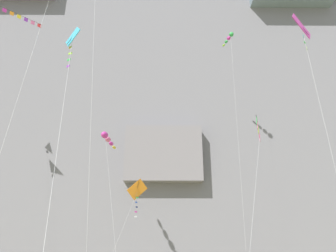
# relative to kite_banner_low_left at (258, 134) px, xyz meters

# --- Properties ---
(cliff_face) EXTENTS (180.00, 25.82, 81.17)m
(cliff_face) POSITION_rel_kite_banner_low_left_xyz_m (-7.23, 35.09, 30.14)
(cliff_face) COLOR gray
(cliff_face) RESTS_ON ground
(kite_banner_low_left) EXTENTS (3.79, 6.33, 11.11)m
(kite_banner_low_left) POSITION_rel_kite_banner_low_left_xyz_m (0.00, 0.00, 0.00)
(kite_banner_low_left) COLOR black
(kite_banner_low_left) RESTS_ON ground
(kite_banner_high_right) EXTENTS (3.20, 6.13, 22.34)m
(kite_banner_high_right) POSITION_rel_kite_banner_low_left_xyz_m (-20.26, 0.62, 9.61)
(kite_banner_high_right) COLOR black
(kite_banner_high_right) RESTS_ON ground
(kite_diamond_far_left) EXTENTS (2.74, 6.43, 14.15)m
(kite_diamond_far_left) POSITION_rel_kite_banner_low_left_xyz_m (-11.79, -7.90, 2.37)
(kite_diamond_far_left) COLOR #38B2D1
(kite_diamond_far_left) RESTS_ON ground
(kite_diamond_upper_mid) EXTENTS (1.97, 3.36, 18.84)m
(kite_diamond_upper_mid) POSITION_rel_kite_banner_low_left_xyz_m (2.97, -3.30, 6.89)
(kite_diamond_upper_mid) COLOR #CC3399
(kite_diamond_upper_mid) RESTS_ON ground
(kite_diamond_front_field) EXTENTS (3.52, 5.38, 9.89)m
(kite_diamond_front_field) POSITION_rel_kite_banner_low_left_xyz_m (-10.22, 14.49, -2.00)
(kite_diamond_front_field) COLOR orange
(kite_diamond_front_field) RESTS_ON ground
(kite_windsock_high_center) EXTENTS (3.50, 8.99, 14.89)m
(kite_windsock_high_center) POSITION_rel_kite_banner_low_left_xyz_m (-13.82, 13.21, 3.90)
(kite_windsock_high_center) COLOR #CC3399
(kite_windsock_high_center) RESTS_ON ground
(kite_windsock_mid_right) EXTENTS (1.79, 5.85, 30.37)m
(kite_windsock_mid_right) POSITION_rel_kite_banner_low_left_xyz_m (2.06, 14.46, 19.34)
(kite_windsock_mid_right) COLOR green
(kite_windsock_mid_right) RESTS_ON ground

